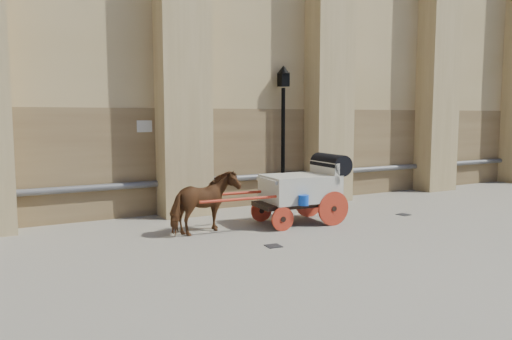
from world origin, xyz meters
TOP-DOWN VIEW (x-y plane):
  - ground at (0.00, 0.00)m, footprint 90.00×90.00m
  - horse at (-1.39, 1.25)m, footprint 1.90×1.28m
  - carriage at (1.36, 1.09)m, footprint 4.14×1.50m
  - street_lamp at (2.33, 3.72)m, footprint 0.41×0.41m
  - drain_grate_near at (-0.58, -0.57)m, footprint 0.35×0.35m
  - drain_grate_far at (4.40, 0.59)m, footprint 0.36×0.36m

SIDE VIEW (x-z plane):
  - ground at x=0.00m, z-range 0.00..0.00m
  - drain_grate_near at x=-0.58m, z-range 0.00..0.01m
  - drain_grate_far at x=4.40m, z-range 0.00..0.01m
  - horse at x=-1.39m, z-range 0.00..1.47m
  - carriage at x=1.36m, z-range 0.07..1.85m
  - street_lamp at x=2.33m, z-range 0.15..4.48m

